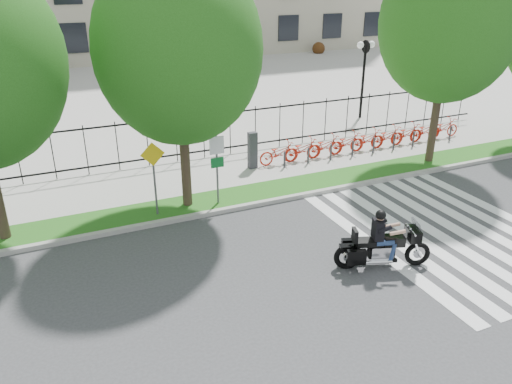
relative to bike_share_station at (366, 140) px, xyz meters
name	(u,v)px	position (x,y,z in m)	size (l,w,h in m)	color
ground	(312,265)	(-6.90, -7.20, -0.62)	(120.00, 120.00, 0.00)	#38383B
curb	(252,205)	(-6.90, -3.10, -0.54)	(60.00, 0.20, 0.15)	#9E9C94
grass_verge	(243,196)	(-6.90, -2.25, -0.54)	(60.00, 1.50, 0.15)	#1B5715
sidewalk	(219,173)	(-6.90, 0.25, -0.54)	(60.00, 3.50, 0.15)	#A3A099
plaza	(131,89)	(-6.90, 17.80, -0.57)	(80.00, 34.00, 0.10)	#A3A099
crosswalk_stripes	(445,231)	(-2.07, -7.20, -0.61)	(5.70, 8.00, 0.01)	silver
iron_fence	(204,135)	(-6.90, 2.00, 0.53)	(30.00, 0.06, 2.00)	black
lamp_post_right	(365,60)	(3.10, 4.80, 2.59)	(1.06, 0.70, 4.25)	black
street_tree_1	(178,48)	(-8.96, -2.25, 4.73)	(5.17, 5.17, 8.18)	#32241B
street_tree_2	(449,23)	(1.66, -2.25, 5.08)	(5.30, 5.30, 8.61)	#32241B
bike_share_station	(366,140)	(0.00, 0.00, 0.00)	(11.06, 0.85, 1.50)	#2D2D33
sign_pole_regulatory	(217,160)	(-7.97, -2.62, 1.12)	(0.50, 0.09, 2.50)	#59595B
sign_pole_warning	(154,169)	(-10.10, -2.62, 1.12)	(0.78, 0.09, 2.49)	#59595B
motorcycle_rider	(383,244)	(-5.22, -8.05, 0.07)	(2.59, 1.31, 2.08)	black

